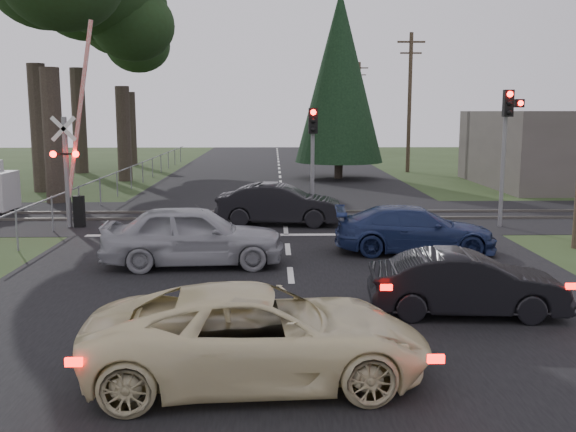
{
  "coord_description": "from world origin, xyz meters",
  "views": [
    {
      "loc": [
        -0.42,
        -12.29,
        3.98
      ],
      "look_at": [
        -0.04,
        4.1,
        1.3
      ],
      "focal_mm": 40.0,
      "sensor_mm": 36.0,
      "label": 1
    }
  ],
  "objects_px": {
    "utility_pole_far": "(359,104)",
    "silver_car": "(194,235)",
    "utility_pole_mid": "(410,100)",
    "cream_coupe": "(259,335)",
    "traffic_signal_center": "(313,145)",
    "blue_sedan": "(415,230)",
    "dark_hatchback": "(467,284)",
    "dark_car_far": "(280,205)",
    "crossing_signal": "(73,168)",
    "traffic_signal_right": "(507,131)"
  },
  "relations": [
    {
      "from": "traffic_signal_center",
      "to": "utility_pole_mid",
      "type": "relative_size",
      "value": 0.46
    },
    {
      "from": "utility_pole_far",
      "to": "crossing_signal",
      "type": "bearing_deg",
      "value": -109.23
    },
    {
      "from": "crossing_signal",
      "to": "traffic_signal_right",
      "type": "height_order",
      "value": "crossing_signal"
    },
    {
      "from": "utility_pole_far",
      "to": "silver_car",
      "type": "bearing_deg",
      "value": -102.19
    },
    {
      "from": "traffic_signal_center",
      "to": "dark_hatchback",
      "type": "relative_size",
      "value": 1.08
    },
    {
      "from": "crossing_signal",
      "to": "cream_coupe",
      "type": "xyz_separation_m",
      "value": [
        6.63,
        -12.98,
        -1.35
      ]
    },
    {
      "from": "utility_pole_mid",
      "to": "cream_coupe",
      "type": "height_order",
      "value": "utility_pole_mid"
    },
    {
      "from": "traffic_signal_right",
      "to": "utility_pole_mid",
      "type": "xyz_separation_m",
      "value": [
        0.95,
        20.53,
        1.41
      ]
    },
    {
      "from": "dark_car_far",
      "to": "cream_coupe",
      "type": "bearing_deg",
      "value": -175.91
    },
    {
      "from": "silver_car",
      "to": "blue_sedan",
      "type": "distance_m",
      "value": 6.25
    },
    {
      "from": "utility_pole_mid",
      "to": "utility_pole_far",
      "type": "height_order",
      "value": "same"
    },
    {
      "from": "utility_pole_far",
      "to": "dark_car_far",
      "type": "height_order",
      "value": "utility_pole_far"
    },
    {
      "from": "blue_sedan",
      "to": "silver_car",
      "type": "bearing_deg",
      "value": 106.66
    },
    {
      "from": "traffic_signal_center",
      "to": "cream_coupe",
      "type": "xyz_separation_m",
      "value": [
        -1.64,
        -13.87,
        -2.1
      ]
    },
    {
      "from": "traffic_signal_center",
      "to": "utility_pole_far",
      "type": "distance_m",
      "value": 44.99
    },
    {
      "from": "silver_car",
      "to": "dark_car_far",
      "type": "distance_m",
      "value": 6.48
    },
    {
      "from": "blue_sedan",
      "to": "traffic_signal_center",
      "type": "bearing_deg",
      "value": 30.32
    },
    {
      "from": "cream_coupe",
      "to": "silver_car",
      "type": "distance_m",
      "value": 7.53
    },
    {
      "from": "crossing_signal",
      "to": "dark_hatchback",
      "type": "bearing_deg",
      "value": -43.02
    },
    {
      "from": "utility_pole_mid",
      "to": "utility_pole_far",
      "type": "xyz_separation_m",
      "value": [
        0.0,
        25.0,
        0.0
      ]
    },
    {
      "from": "utility_pole_far",
      "to": "dark_hatchback",
      "type": "height_order",
      "value": "utility_pole_far"
    },
    {
      "from": "traffic_signal_center",
      "to": "utility_pole_far",
      "type": "xyz_separation_m",
      "value": [
        7.5,
        44.32,
        1.92
      ]
    },
    {
      "from": "traffic_signal_center",
      "to": "blue_sedan",
      "type": "bearing_deg",
      "value": -63.35
    },
    {
      "from": "dark_car_far",
      "to": "utility_pole_far",
      "type": "bearing_deg",
      "value": -4.99
    },
    {
      "from": "cream_coupe",
      "to": "dark_car_far",
      "type": "relative_size",
      "value": 1.16
    },
    {
      "from": "crossing_signal",
      "to": "utility_pole_mid",
      "type": "bearing_deg",
      "value": 52.03
    },
    {
      "from": "utility_pole_mid",
      "to": "dark_hatchback",
      "type": "bearing_deg",
      "value": -99.64
    },
    {
      "from": "silver_car",
      "to": "dark_hatchback",
      "type": "bearing_deg",
      "value": -129.22
    },
    {
      "from": "traffic_signal_center",
      "to": "silver_car",
      "type": "bearing_deg",
      "value": -118.01
    },
    {
      "from": "crossing_signal",
      "to": "traffic_signal_right",
      "type": "distance_m",
      "value": 14.88
    },
    {
      "from": "utility_pole_far",
      "to": "dark_car_far",
      "type": "xyz_separation_m",
      "value": [
        -8.7,
        -44.84,
        -4.0
      ]
    },
    {
      "from": "traffic_signal_center",
      "to": "silver_car",
      "type": "xyz_separation_m",
      "value": [
        -3.5,
        -6.57,
        -2.01
      ]
    },
    {
      "from": "dark_hatchback",
      "to": "blue_sedan",
      "type": "distance_m",
      "value": 5.67
    },
    {
      "from": "dark_hatchback",
      "to": "blue_sedan",
      "type": "bearing_deg",
      "value": 1.98
    },
    {
      "from": "cream_coupe",
      "to": "silver_car",
      "type": "relative_size",
      "value": 1.08
    },
    {
      "from": "traffic_signal_center",
      "to": "silver_car",
      "type": "distance_m",
      "value": 7.71
    },
    {
      "from": "crossing_signal",
      "to": "traffic_signal_right",
      "type": "xyz_separation_m",
      "value": [
        14.82,
        -0.31,
        1.26
      ]
    },
    {
      "from": "traffic_signal_center",
      "to": "utility_pole_far",
      "type": "bearing_deg",
      "value": 80.4
    },
    {
      "from": "utility_pole_mid",
      "to": "cream_coupe",
      "type": "xyz_separation_m",
      "value": [
        -9.14,
        -33.19,
        -4.02
      ]
    },
    {
      "from": "traffic_signal_center",
      "to": "cream_coupe",
      "type": "distance_m",
      "value": 14.12
    },
    {
      "from": "crossing_signal",
      "to": "blue_sedan",
      "type": "height_order",
      "value": "crossing_signal"
    },
    {
      "from": "utility_pole_far",
      "to": "blue_sedan",
      "type": "distance_m",
      "value": 49.9
    },
    {
      "from": "dark_hatchback",
      "to": "dark_car_far",
      "type": "xyz_separation_m",
      "value": [
        -3.58,
        10.31,
        0.1
      ]
    },
    {
      "from": "utility_pole_far",
      "to": "dark_car_far",
      "type": "distance_m",
      "value": 45.85
    },
    {
      "from": "utility_pole_far",
      "to": "silver_car",
      "type": "relative_size",
      "value": 1.92
    },
    {
      "from": "crossing_signal",
      "to": "silver_car",
      "type": "distance_m",
      "value": 7.53
    },
    {
      "from": "crossing_signal",
      "to": "traffic_signal_center",
      "type": "distance_m",
      "value": 8.36
    },
    {
      "from": "traffic_signal_center",
      "to": "blue_sedan",
      "type": "relative_size",
      "value": 0.91
    },
    {
      "from": "dark_car_far",
      "to": "traffic_signal_right",
      "type": "bearing_deg",
      "value": -89.08
    },
    {
      "from": "utility_pole_mid",
      "to": "blue_sedan",
      "type": "relative_size",
      "value": 1.99
    }
  ]
}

